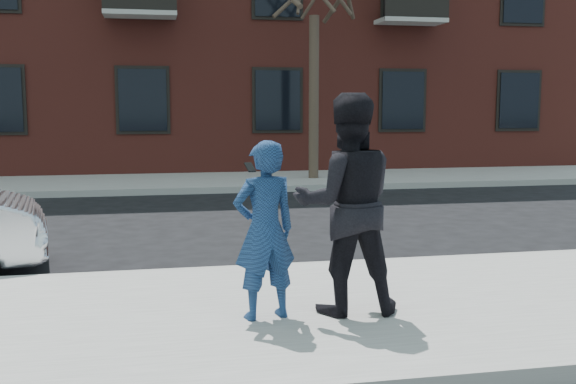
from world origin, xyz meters
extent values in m
plane|color=black|center=(0.00, 0.00, 0.00)|extent=(100.00, 100.00, 0.00)
cube|color=gray|center=(0.00, -0.25, 0.07)|extent=(50.00, 3.50, 0.15)
cube|color=#999691|center=(0.00, 1.55, 0.07)|extent=(50.00, 0.10, 0.15)
cube|color=gray|center=(0.00, 11.25, 0.07)|extent=(50.00, 3.50, 0.15)
cube|color=#999691|center=(0.00, 9.45, 0.07)|extent=(50.00, 0.10, 0.15)
cube|color=black|center=(3.90, 12.94, 2.20)|extent=(1.30, 0.06, 1.70)
cube|color=black|center=(11.50, 12.94, 2.20)|extent=(1.30, 0.06, 1.70)
cylinder|color=#3C2E23|center=(4.50, 11.00, 2.25)|extent=(0.26, 0.26, 4.20)
imported|color=navy|center=(1.31, -0.45, 0.95)|extent=(0.65, 0.50, 1.60)
cube|color=black|center=(1.21, -0.25, 1.50)|extent=(0.10, 0.14, 0.08)
imported|color=black|center=(2.08, -0.41, 1.16)|extent=(1.04, 0.84, 2.01)
cube|color=black|center=(1.94, -0.22, 1.24)|extent=(0.08, 0.14, 0.06)
camera|label=1|loc=(0.36, -6.26, 2.05)|focal=42.00mm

